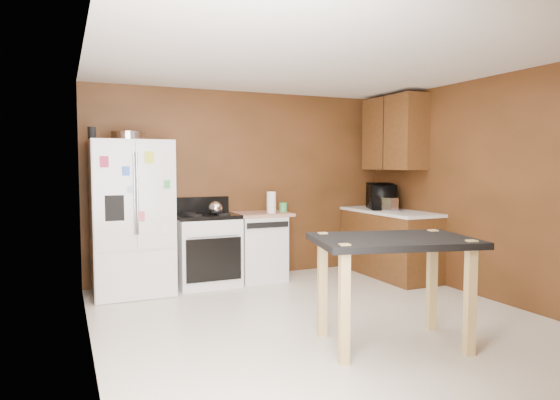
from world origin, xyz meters
TOP-DOWN VIEW (x-y plane):
  - floor at (0.00, 0.00)m, footprint 4.50×4.50m
  - ceiling at (0.00, 0.00)m, footprint 4.50×4.50m
  - wall_back at (0.00, 2.25)m, footprint 4.20×0.00m
  - wall_front at (0.00, -2.25)m, footprint 4.20×0.00m
  - wall_left at (-2.10, 0.00)m, footprint 0.00×4.50m
  - wall_right at (2.10, 0.00)m, footprint 0.00×4.50m
  - roasting_pan at (-1.57, 1.87)m, footprint 0.39×0.39m
  - pen_cup at (-1.97, 1.73)m, footprint 0.09×0.09m
  - kettle at (-0.56, 1.78)m, footprint 0.17×0.17m
  - paper_towel at (0.21, 1.83)m, footprint 0.16×0.16m
  - green_canister at (0.43, 1.96)m, footprint 0.12×0.12m
  - toaster at (1.73, 1.39)m, footprint 0.20×0.27m
  - microwave at (1.80, 1.67)m, footprint 0.60×0.70m
  - refrigerator at (-1.55, 1.86)m, footprint 0.90×0.80m
  - gas_range at (-0.64, 1.92)m, footprint 0.76×0.68m
  - dishwasher at (0.08, 1.95)m, footprint 0.78×0.63m
  - right_cabinets at (1.84, 1.48)m, footprint 0.63×1.58m
  - island at (0.22, -0.76)m, footprint 1.45×1.14m

SIDE VIEW (x-z plane):
  - floor at x=0.00m, z-range 0.00..0.00m
  - dishwasher at x=0.08m, z-range 0.01..0.90m
  - gas_range at x=-0.64m, z-range -0.09..1.01m
  - island at x=0.22m, z-range 0.31..1.24m
  - refrigerator at x=-1.55m, z-range 0.00..1.80m
  - right_cabinets at x=1.84m, z-range -0.32..2.13m
  - green_canister at x=0.43m, z-range 0.89..1.01m
  - kettle at x=-0.56m, z-range 0.90..1.07m
  - toaster at x=1.73m, z-range 0.90..1.08m
  - paper_towel at x=0.21m, z-range 0.89..1.17m
  - microwave at x=1.80m, z-range 0.90..1.23m
  - wall_back at x=0.00m, z-range -0.85..3.35m
  - wall_front at x=0.00m, z-range -0.85..3.35m
  - wall_left at x=-2.10m, z-range -1.00..3.50m
  - wall_right at x=2.10m, z-range -1.00..3.50m
  - roasting_pan at x=-1.57m, z-range 1.80..1.90m
  - pen_cup at x=-1.97m, z-range 1.80..1.93m
  - ceiling at x=0.00m, z-range 2.50..2.50m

